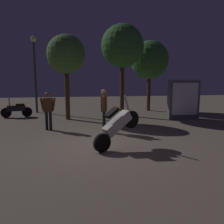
{
  "coord_description": "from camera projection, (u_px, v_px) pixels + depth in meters",
  "views": [
    {
      "loc": [
        -0.7,
        -6.76,
        2.13
      ],
      "look_at": [
        0.5,
        0.65,
        1.0
      ],
      "focal_mm": 35.13,
      "sensor_mm": 36.0,
      "label": 1
    }
  ],
  "objects": [
    {
      "name": "ground_plane",
      "position": [
        100.0,
        146.0,
        7.03
      ],
      "size": [
        40.0,
        40.0,
        0.0
      ],
      "primitive_type": "plane",
      "color": "#756656"
    },
    {
      "name": "motorcycle_white_foreground",
      "position": [
        117.0,
        125.0,
        6.65
      ],
      "size": [
        1.53,
        0.82,
        1.63
      ],
      "rotation": [
        0.0,
        0.0,
        0.46
      ],
      "color": "black",
      "rests_on": "ground_plane"
    },
    {
      "name": "motorcycle_black_parked_left",
      "position": [
        17.0,
        110.0,
        12.28
      ],
      "size": [
        1.66,
        0.41,
        1.11
      ],
      "rotation": [
        0.0,
        0.0,
        3.26
      ],
      "color": "black",
      "rests_on": "ground_plane"
    },
    {
      "name": "person_rider_beside",
      "position": [
        104.0,
        107.0,
        8.78
      ],
      "size": [
        0.3,
        0.67,
        1.74
      ],
      "rotation": [
        0.0,
        0.0,
        2.98
      ],
      "color": "black",
      "rests_on": "ground_plane"
    },
    {
      "name": "person_bystander_far",
      "position": [
        48.0,
        108.0,
        9.13
      ],
      "size": [
        0.67,
        0.29,
        1.6
      ],
      "rotation": [
        0.0,
        0.0,
        1.44
      ],
      "color": "black",
      "rests_on": "ground_plane"
    },
    {
      "name": "streetlamp_near",
      "position": [
        35.0,
        64.0,
        13.63
      ],
      "size": [
        0.36,
        0.36,
        4.74
      ],
      "color": "#38383D",
      "rests_on": "ground_plane"
    },
    {
      "name": "tree_left_bg",
      "position": [
        66.0,
        55.0,
        11.23
      ],
      "size": [
        1.98,
        1.98,
        4.39
      ],
      "color": "#4C331E",
      "rests_on": "ground_plane"
    },
    {
      "name": "tree_center_bg",
      "position": [
        122.0,
        47.0,
        12.34
      ],
      "size": [
        2.41,
        2.41,
        5.19
      ],
      "color": "#4C331E",
      "rests_on": "ground_plane"
    },
    {
      "name": "tree_right_bg",
      "position": [
        149.0,
        60.0,
        14.48
      ],
      "size": [
        2.52,
        2.52,
        4.64
      ],
      "color": "#4C331E",
      "rests_on": "ground_plane"
    },
    {
      "name": "kiosk_billboard",
      "position": [
        183.0,
        99.0,
        11.74
      ],
      "size": [
        1.65,
        0.72,
        2.1
      ],
      "rotation": [
        0.0,
        0.0,
        3.01
      ],
      "color": "#595960",
      "rests_on": "ground_plane"
    }
  ]
}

